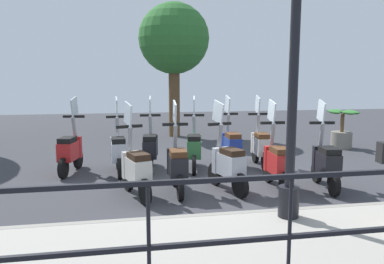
{
  "coord_description": "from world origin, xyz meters",
  "views": [
    {
      "loc": [
        -6.73,
        1.74,
        1.93
      ],
      "look_at": [
        0.2,
        0.5,
        0.9
      ],
      "focal_mm": 35.0,
      "sensor_mm": 36.0,
      "label": 1
    }
  ],
  "objects_px": {
    "scooter_far_1": "(231,145)",
    "scooter_far_2": "(194,147)",
    "scooter_near_3": "(177,165)",
    "scooter_far_0": "(260,145)",
    "scooter_near_4": "(136,168)",
    "scooter_near_2": "(227,163)",
    "scooter_far_3": "(150,147)",
    "tree_distant": "(174,40)",
    "scooter_far_5": "(70,150)",
    "scooter_far_4": "(118,150)",
    "scooter_near_1": "(277,162)",
    "lamp_post_near": "(294,55)",
    "scooter_near_0": "(326,162)",
    "potted_palm": "(342,132)"
  },
  "relations": [
    {
      "from": "scooter_near_0",
      "to": "scooter_far_2",
      "type": "xyz_separation_m",
      "value": [
        1.74,
        2.0,
        0.0
      ]
    },
    {
      "from": "scooter_near_3",
      "to": "scooter_far_5",
      "type": "distance_m",
      "value": 2.56
    },
    {
      "from": "scooter_near_1",
      "to": "lamp_post_near",
      "type": "bearing_deg",
      "value": 164.42
    },
    {
      "from": "scooter_near_0",
      "to": "potted_palm",
      "type": "bearing_deg",
      "value": -25.78
    },
    {
      "from": "scooter_near_4",
      "to": "scooter_far_5",
      "type": "height_order",
      "value": "same"
    },
    {
      "from": "lamp_post_near",
      "to": "scooter_far_0",
      "type": "distance_m",
      "value": 3.76
    },
    {
      "from": "scooter_far_5",
      "to": "lamp_post_near",
      "type": "bearing_deg",
      "value": -124.49
    },
    {
      "from": "scooter_far_1",
      "to": "scooter_far_2",
      "type": "xyz_separation_m",
      "value": [
        -0.14,
        0.84,
        0.0
      ]
    },
    {
      "from": "potted_palm",
      "to": "scooter_far_0",
      "type": "bearing_deg",
      "value": 119.81
    },
    {
      "from": "scooter_near_0",
      "to": "scooter_far_5",
      "type": "relative_size",
      "value": 1.0
    },
    {
      "from": "scooter_near_1",
      "to": "scooter_far_1",
      "type": "relative_size",
      "value": 1.0
    },
    {
      "from": "scooter_near_0",
      "to": "scooter_far_3",
      "type": "distance_m",
      "value": 3.46
    },
    {
      "from": "scooter_far_1",
      "to": "scooter_far_5",
      "type": "height_order",
      "value": "same"
    },
    {
      "from": "tree_distant",
      "to": "scooter_near_2",
      "type": "height_order",
      "value": "tree_distant"
    },
    {
      "from": "tree_distant",
      "to": "scooter_far_0",
      "type": "distance_m",
      "value": 5.46
    },
    {
      "from": "scooter_near_3",
      "to": "scooter_far_0",
      "type": "distance_m",
      "value": 2.52
    },
    {
      "from": "scooter_far_5",
      "to": "scooter_near_1",
      "type": "bearing_deg",
      "value": -102.8
    },
    {
      "from": "tree_distant",
      "to": "scooter_far_5",
      "type": "xyz_separation_m",
      "value": [
        -4.45,
        2.7,
        -2.63
      ]
    },
    {
      "from": "scooter_near_3",
      "to": "scooter_far_3",
      "type": "height_order",
      "value": "same"
    },
    {
      "from": "tree_distant",
      "to": "scooter_far_2",
      "type": "bearing_deg",
      "value": 177.6
    },
    {
      "from": "tree_distant",
      "to": "scooter_near_3",
      "type": "xyz_separation_m",
      "value": [
        -6.11,
        0.76,
        -2.63
      ]
    },
    {
      "from": "scooter_near_0",
      "to": "scooter_near_2",
      "type": "height_order",
      "value": "same"
    },
    {
      "from": "scooter_near_0",
      "to": "scooter_far_1",
      "type": "height_order",
      "value": "same"
    },
    {
      "from": "scooter_near_1",
      "to": "scooter_far_5",
      "type": "bearing_deg",
      "value": 66.81
    },
    {
      "from": "scooter_far_1",
      "to": "scooter_far_5",
      "type": "bearing_deg",
      "value": 89.82
    },
    {
      "from": "scooter_near_3",
      "to": "scooter_near_4",
      "type": "bearing_deg",
      "value": 102.23
    },
    {
      "from": "scooter_near_4",
      "to": "scooter_far_2",
      "type": "xyz_separation_m",
      "value": [
        1.62,
        -1.25,
        0.0
      ]
    },
    {
      "from": "lamp_post_near",
      "to": "scooter_near_2",
      "type": "xyz_separation_m",
      "value": [
        1.67,
        0.35,
        -1.72
      ]
    },
    {
      "from": "scooter_near_2",
      "to": "scooter_far_1",
      "type": "relative_size",
      "value": 1.0
    },
    {
      "from": "scooter_near_3",
      "to": "scooter_far_2",
      "type": "height_order",
      "value": "same"
    },
    {
      "from": "scooter_far_0",
      "to": "scooter_far_1",
      "type": "distance_m",
      "value": 0.64
    },
    {
      "from": "lamp_post_near",
      "to": "scooter_far_2",
      "type": "distance_m",
      "value": 3.71
    },
    {
      "from": "scooter_far_5",
      "to": "potted_palm",
      "type": "bearing_deg",
      "value": -64.77
    },
    {
      "from": "tree_distant",
      "to": "scooter_near_0",
      "type": "height_order",
      "value": "tree_distant"
    },
    {
      "from": "scooter_near_1",
      "to": "scooter_near_2",
      "type": "distance_m",
      "value": 0.88
    },
    {
      "from": "scooter_far_1",
      "to": "scooter_near_0",
      "type": "bearing_deg",
      "value": -147.83
    },
    {
      "from": "tree_distant",
      "to": "scooter_far_4",
      "type": "relative_size",
      "value": 2.79
    },
    {
      "from": "scooter_far_1",
      "to": "scooter_far_2",
      "type": "height_order",
      "value": "same"
    },
    {
      "from": "lamp_post_near",
      "to": "scooter_far_5",
      "type": "distance_m",
      "value": 4.94
    },
    {
      "from": "scooter_near_3",
      "to": "scooter_far_1",
      "type": "bearing_deg",
      "value": -39.34
    },
    {
      "from": "scooter_near_1",
      "to": "scooter_near_2",
      "type": "xyz_separation_m",
      "value": [
        0.02,
        0.88,
        0.0
      ]
    },
    {
      "from": "scooter_far_3",
      "to": "scooter_far_4",
      "type": "distance_m",
      "value": 0.68
    },
    {
      "from": "scooter_far_0",
      "to": "scooter_far_3",
      "type": "height_order",
      "value": "same"
    },
    {
      "from": "lamp_post_near",
      "to": "scooter_far_3",
      "type": "xyz_separation_m",
      "value": [
        3.37,
        1.54,
        -1.72
      ]
    },
    {
      "from": "scooter_far_0",
      "to": "scooter_near_0",
      "type": "bearing_deg",
      "value": -157.14
    },
    {
      "from": "tree_distant",
      "to": "scooter_near_2",
      "type": "xyz_separation_m",
      "value": [
        -6.18,
        -0.09,
        -2.63
      ]
    },
    {
      "from": "potted_palm",
      "to": "scooter_far_4",
      "type": "relative_size",
      "value": 0.69
    },
    {
      "from": "scooter_far_2",
      "to": "scooter_far_3",
      "type": "height_order",
      "value": "same"
    },
    {
      "from": "scooter_far_2",
      "to": "scooter_far_3",
      "type": "xyz_separation_m",
      "value": [
        0.15,
        0.9,
        0.0
      ]
    },
    {
      "from": "scooter_near_2",
      "to": "scooter_far_3",
      "type": "distance_m",
      "value": 2.08
    }
  ]
}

